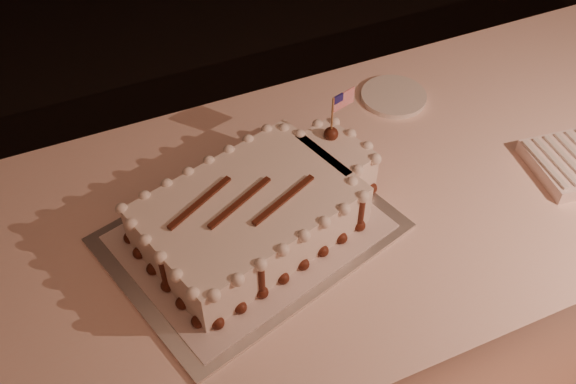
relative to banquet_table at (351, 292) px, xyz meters
name	(u,v)px	position (x,y,z in m)	size (l,w,h in m)	color
banquet_table	(351,292)	(0.00, 0.00, 0.00)	(2.40, 0.80, 0.75)	#FFD7C5
cake_board	(250,233)	(-0.26, -0.02, 0.38)	(0.52, 0.39, 0.01)	silver
doily	(250,231)	(-0.26, -0.02, 0.38)	(0.47, 0.35, 0.00)	silver
sheet_cake	(261,208)	(-0.23, -0.01, 0.43)	(0.51, 0.36, 0.20)	white
side_plate	(394,96)	(0.21, 0.24, 0.38)	(0.16, 0.16, 0.01)	white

